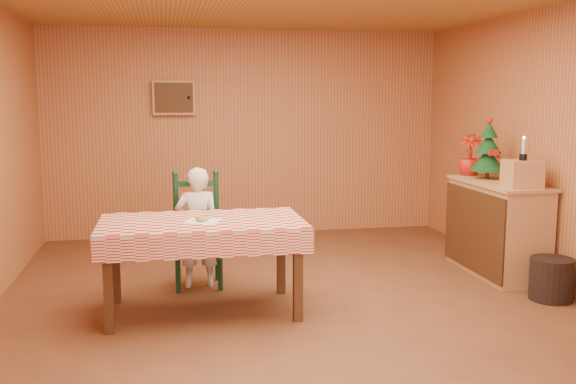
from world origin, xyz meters
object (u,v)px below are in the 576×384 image
at_px(ladder_chair, 197,232).
at_px(shelf_unit, 496,228).
at_px(storage_bin, 551,279).
at_px(crate, 522,174).
at_px(dining_table, 202,230).
at_px(christmas_tree, 488,151).
at_px(seated_child, 198,227).

bearing_deg(ladder_chair, shelf_unit, -3.26).
bearing_deg(shelf_unit, storage_bin, -86.71).
relative_size(ladder_chair, shelf_unit, 0.87).
height_order(ladder_chair, crate, crate).
bearing_deg(dining_table, shelf_unit, 11.84).
relative_size(ladder_chair, christmas_tree, 1.74).
bearing_deg(crate, storage_bin, -85.02).
bearing_deg(dining_table, crate, 4.23).
bearing_deg(crate, shelf_unit, 91.23).
xyz_separation_m(shelf_unit, crate, (0.01, -0.40, 0.59)).
xyz_separation_m(dining_table, christmas_tree, (2.96, 0.87, 0.52)).
xyz_separation_m(dining_table, seated_child, (0.00, 0.73, -0.13)).
distance_m(dining_table, christmas_tree, 3.13).
xyz_separation_m(dining_table, storage_bin, (3.00, -0.26, -0.50)).
distance_m(ladder_chair, christmas_tree, 3.05).
bearing_deg(ladder_chair, dining_table, -90.00).
height_order(seated_child, christmas_tree, christmas_tree).
bearing_deg(seated_child, christmas_tree, -177.32).
distance_m(shelf_unit, christmas_tree, 0.79).
xyz_separation_m(ladder_chair, storage_bin, (3.00, -1.05, -0.32)).
height_order(dining_table, ladder_chair, ladder_chair).
xyz_separation_m(seated_child, storage_bin, (3.00, -0.99, -0.38)).
bearing_deg(ladder_chair, crate, -10.86).
bearing_deg(ladder_chair, christmas_tree, 1.58).
xyz_separation_m(christmas_tree, storage_bin, (0.04, -1.13, -1.03)).
height_order(ladder_chair, shelf_unit, ladder_chair).
height_order(ladder_chair, seated_child, seated_child).
height_order(ladder_chair, storage_bin, ladder_chair).
relative_size(seated_child, shelf_unit, 0.91).
distance_m(ladder_chair, crate, 3.07).
xyz_separation_m(seated_child, shelf_unit, (2.95, -0.11, -0.10)).
relative_size(ladder_chair, seated_child, 0.96).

